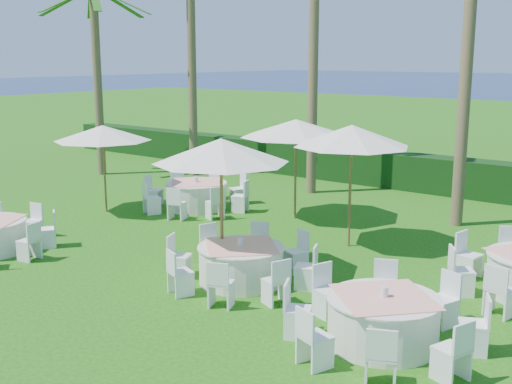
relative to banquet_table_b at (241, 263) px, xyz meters
The scene contains 12 objects.
ground 1.79m from the banquet_table_b, 137.12° to the right, with size 120.00×120.00×0.00m, color #1C530E.
hedge 10.89m from the banquet_table_b, 96.74° to the left, with size 34.00×1.00×1.20m, color black.
banquet_table_b is the anchor object (origin of this frame).
banquet_table_c 3.65m from the banquet_table_b, 13.42° to the right, with size 3.10×3.10×0.95m.
banquet_table_d 6.60m from the banquet_table_b, 140.49° to the left, with size 3.15×3.15×0.97m.
umbrella_a 7.54m from the banquet_table_b, 161.67° to the left, with size 2.78×2.78×2.54m.
umbrella_b 2.29m from the banquet_table_b, 167.10° to the left, with size 2.79×2.79×2.86m.
umbrella_c 5.83m from the banquet_table_b, 112.57° to the left, with size 3.09×3.09×2.79m.
umbrella_d 4.23m from the banquet_table_b, 82.66° to the left, with size 2.74×2.74×2.92m.
palm_a 13.16m from the banquet_table_b, 137.33° to the left, with size 4.37×4.25×9.78m.
palm_b 10.39m from the banquet_table_b, 113.72° to the left, with size 4.40×3.96×10.19m.
palm_f 13.88m from the banquet_table_b, 152.45° to the left, with size 4.11×4.40×6.95m.
Camera 1 is at (8.98, -8.38, 4.47)m, focal length 45.00 mm.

